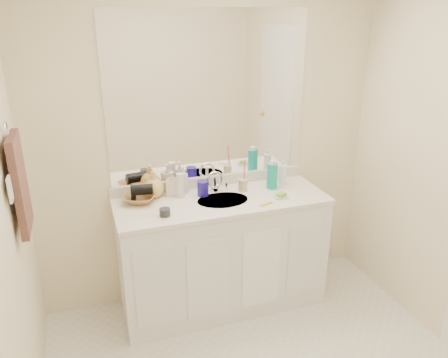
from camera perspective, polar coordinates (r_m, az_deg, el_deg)
name	(u,v)px	position (r m, az deg, el deg)	size (l,w,h in m)	color
wall_back	(210,145)	(3.26, -1.85, 4.41)	(2.60, 0.02, 2.40)	#FEEFC7
vanity_cabinet	(222,254)	(3.33, -0.28, -9.79)	(1.50, 0.55, 0.85)	white
countertop	(222,201)	(3.13, -0.30, -2.85)	(1.52, 0.57, 0.03)	white
backsplash	(211,181)	(3.34, -1.72, -0.27)	(1.52, 0.03, 0.08)	silver
sink_basin	(223,201)	(3.11, -0.18, -2.94)	(0.37, 0.37, 0.02)	beige
faucet	(215,184)	(3.24, -1.20, -0.63)	(0.02, 0.02, 0.11)	silver
mirror	(210,97)	(3.17, -1.90, 10.63)	(1.48, 0.01, 1.20)	white
blue_mug	(203,188)	(3.16, -2.78, -1.22)	(0.08, 0.08, 0.11)	#20148E
tan_cup	(243,185)	(3.25, 2.47, -0.81)	(0.07, 0.07, 0.09)	#C7BA8C
toothbrush	(244,172)	(3.21, 2.67, 0.95)	(0.01, 0.01, 0.20)	#EA3D7C
mouthwash_bottle	(272,176)	(3.30, 6.29, 0.38)	(0.08, 0.08, 0.19)	#0EA892
clear_pump_bottle	(282,175)	(3.39, 7.65, 0.56)	(0.06, 0.06, 0.15)	white
soap_dish	(281,197)	(3.17, 7.49, -2.33)	(0.10, 0.08, 0.01)	silver
green_soap	(281,194)	(3.16, 7.50, -2.01)	(0.06, 0.05, 0.02)	#82C730
orange_comb	(266,204)	(3.05, 5.54, -3.28)	(0.11, 0.02, 0.00)	orange
dark_jar	(165,212)	(2.89, -7.74, -4.31)	(0.07, 0.07, 0.05)	#26252A
extra_white_bottle	(180,185)	(3.14, -5.75, -0.82)	(0.06, 0.06, 0.18)	silver
soap_bottle_white	(184,180)	(3.21, -5.30, -0.10)	(0.08, 0.08, 0.20)	silver
soap_bottle_cream	(172,183)	(3.18, -6.79, -0.54)	(0.08, 0.08, 0.18)	beige
soap_bottle_yellow	(153,184)	(3.16, -9.21, -0.71)	(0.15, 0.15, 0.19)	#ECB65B
wicker_basket	(140,198)	(3.12, -10.96, -2.46)	(0.23, 0.23, 0.06)	olive
hair_dryer	(142,190)	(3.10, -10.68, -1.37)	(0.08, 0.08, 0.15)	black
towel_ring	(6,131)	(2.55, -26.57, 5.63)	(0.11, 0.11, 0.01)	silver
hand_towel	(20,184)	(2.64, -25.09, -0.58)	(0.04, 0.32, 0.55)	#412823
switch_plate	(10,189)	(2.44, -26.17, -1.20)	(0.01, 0.09, 0.13)	white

